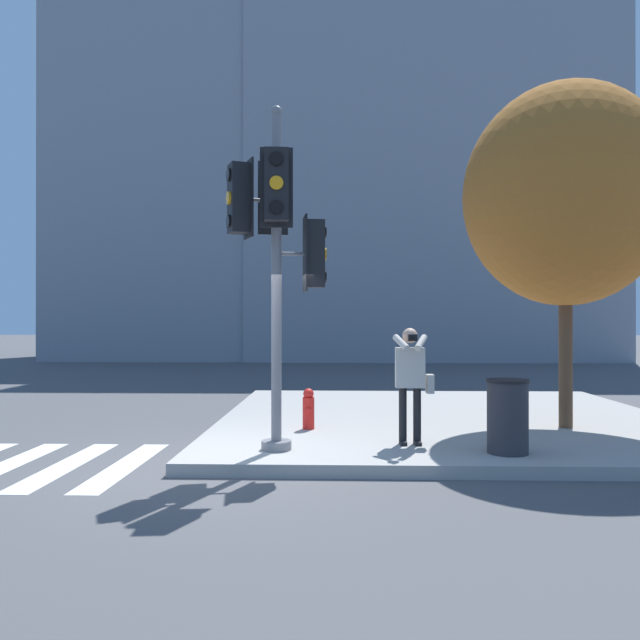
% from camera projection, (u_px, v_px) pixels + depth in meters
% --- Properties ---
extents(ground_plane, '(160.00, 160.00, 0.00)m').
position_uv_depth(ground_plane, '(215.00, 468.00, 7.95)').
color(ground_plane, '#4C4C4F').
extents(sidewalk_corner, '(8.00, 8.00, 0.17)m').
position_uv_depth(sidewalk_corner, '(445.00, 420.00, 11.34)').
color(sidewalk_corner, '#9E9B96').
rests_on(sidewalk_corner, ground_plane).
extents(crosswalk_stripes, '(3.47, 2.78, 0.01)m').
position_uv_depth(crosswalk_stripes, '(8.00, 465.00, 8.13)').
color(crosswalk_stripes, silver).
rests_on(crosswalk_stripes, ground_plane).
extents(traffic_signal_pole, '(1.31, 1.34, 4.59)m').
position_uv_depth(traffic_signal_pole, '(276.00, 233.00, 8.28)').
color(traffic_signal_pole, slate).
rests_on(traffic_signal_pole, sidewalk_corner).
extents(person_photographer, '(0.58, 0.54, 1.62)m').
position_uv_depth(person_photographer, '(411.00, 375.00, 8.68)').
color(person_photographer, black).
rests_on(person_photographer, sidewalk_corner).
extents(street_tree, '(3.25, 3.25, 5.54)m').
position_uv_depth(street_tree, '(565.00, 196.00, 10.05)').
color(street_tree, brown).
rests_on(street_tree, sidewalk_corner).
extents(fire_hydrant, '(0.19, 0.25, 0.65)m').
position_uv_depth(fire_hydrant, '(308.00, 409.00, 9.89)').
color(fire_hydrant, red).
rests_on(fire_hydrant, sidewalk_corner).
extents(trash_bin, '(0.55, 0.55, 0.96)m').
position_uv_depth(trash_bin, '(508.00, 416.00, 8.07)').
color(trash_bin, '#2D2D33').
rests_on(trash_bin, sidewalk_corner).
extents(building_left, '(10.95, 10.42, 18.02)m').
position_uv_depth(building_left, '(179.00, 190.00, 33.88)').
color(building_left, gray).
rests_on(building_left, ground_plane).
extents(building_right, '(17.91, 13.85, 21.66)m').
position_uv_depth(building_right, '(418.00, 163.00, 35.05)').
color(building_right, gray).
rests_on(building_right, ground_plane).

